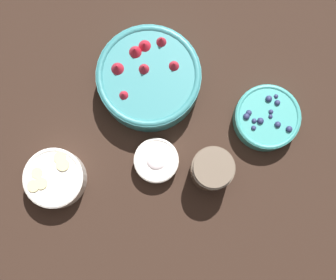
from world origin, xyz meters
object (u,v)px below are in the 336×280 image
(bowl_bananas, at_px, (55,178))
(bowl_cream, at_px, (156,161))
(bowl_strawberries, at_px, (149,78))
(jar_chocolate, at_px, (212,169))
(bowl_blueberries, at_px, (267,118))

(bowl_bananas, xyz_separation_m, bowl_cream, (-0.23, -0.06, -0.01))
(bowl_strawberries, relative_size, bowl_bananas, 1.77)
(bowl_bananas, bearing_deg, jar_chocolate, -172.90)
(bowl_blueberries, relative_size, bowl_cream, 1.48)
(bowl_blueberries, bearing_deg, jar_chocolate, 46.78)
(bowl_strawberries, xyz_separation_m, bowl_bananas, (0.20, 0.25, -0.01))
(bowl_strawberries, relative_size, jar_chocolate, 2.48)
(bowl_bananas, relative_size, bowl_cream, 1.32)
(bowl_strawberries, height_order, bowl_bananas, bowl_strawberries)
(bowl_strawberries, distance_m, jar_chocolate, 0.26)
(bowl_bananas, height_order, jar_chocolate, jar_chocolate)
(bowl_strawberries, height_order, bowl_cream, bowl_strawberries)
(bowl_strawberries, bearing_deg, bowl_bananas, 51.53)
(jar_chocolate, bearing_deg, bowl_cream, -5.76)
(bowl_blueberries, height_order, bowl_bananas, bowl_bananas)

